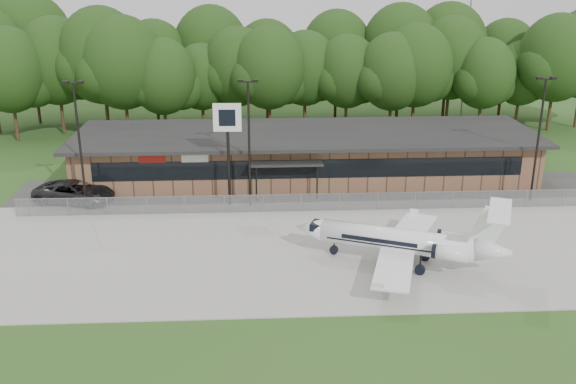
{
  "coord_description": "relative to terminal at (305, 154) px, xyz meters",
  "views": [
    {
      "loc": [
        -4.5,
        -31.88,
        18.32
      ],
      "look_at": [
        -2.2,
        12.0,
        2.76
      ],
      "focal_mm": 40.0,
      "sensor_mm": 36.0,
      "label": 1
    }
  ],
  "objects": [
    {
      "name": "terminal",
      "position": [
        0.0,
        0.0,
        0.0
      ],
      "size": [
        41.0,
        11.65,
        4.3
      ],
      "color": "brown",
      "rests_on": "ground"
    },
    {
      "name": "light_pole_right",
      "position": [
        18.0,
        -7.44,
        3.8
      ],
      "size": [
        1.55,
        0.3,
        10.23
      ],
      "color": "black",
      "rests_on": "ground"
    },
    {
      "name": "light_pole_left",
      "position": [
        -18.0,
        -7.44,
        3.8
      ],
      "size": [
        1.55,
        0.3,
        10.23
      ],
      "color": "black",
      "rests_on": "ground"
    },
    {
      "name": "business_jet",
      "position": [
        4.86,
        -18.81,
        -0.5
      ],
      "size": [
        13.65,
        12.19,
        4.69
      ],
      "rotation": [
        0.0,
        0.0,
        -0.39
      ],
      "color": "white",
      "rests_on": "ground"
    },
    {
      "name": "ground",
      "position": [
        0.0,
        -23.94,
        -2.18
      ],
      "size": [
        160.0,
        160.0,
        0.0
      ],
      "primitive_type": "plane",
      "color": "#2C4F1C",
      "rests_on": "ground"
    },
    {
      "name": "light_pole_mid",
      "position": [
        -5.0,
        -7.44,
        3.8
      ],
      "size": [
        1.55,
        0.3,
        10.23
      ],
      "color": "black",
      "rests_on": "ground"
    },
    {
      "name": "pole_sign",
      "position": [
        -6.65,
        -7.14,
        4.21
      ],
      "size": [
        2.2,
        0.35,
        8.35
      ],
      "rotation": [
        0.0,
        0.0,
        -0.04
      ],
      "color": "black",
      "rests_on": "ground"
    },
    {
      "name": "treeline",
      "position": [
        0.0,
        18.06,
        5.32
      ],
      "size": [
        72.0,
        12.0,
        15.0
      ],
      "primitive_type": null,
      "color": "#183310",
      "rests_on": "ground"
    },
    {
      "name": "suv",
      "position": [
        -19.29,
        -5.84,
        -1.27
      ],
      "size": [
        7.03,
        4.48,
        1.8
      ],
      "primitive_type": "imported",
      "rotation": [
        0.0,
        0.0,
        1.33
      ],
      "color": "#29292B",
      "rests_on": "ground"
    },
    {
      "name": "apron",
      "position": [
        0.0,
        -15.94,
        -2.14
      ],
      "size": [
        64.0,
        18.0,
        0.08
      ],
      "primitive_type": "cube",
      "color": "#9E9B93",
      "rests_on": "ground"
    },
    {
      "name": "parking_lot",
      "position": [
        0.0,
        -4.44,
        -2.15
      ],
      "size": [
        50.0,
        9.0,
        0.06
      ],
      "primitive_type": "cube",
      "color": "#383835",
      "rests_on": "ground"
    },
    {
      "name": "radio_mast",
      "position": [
        22.0,
        24.06,
        10.32
      ],
      "size": [
        0.2,
        0.2,
        25.0
      ],
      "primitive_type": "cylinder",
      "color": "gray",
      "rests_on": "ground"
    },
    {
      "name": "fence",
      "position": [
        0.0,
        -8.94,
        -1.4
      ],
      "size": [
        46.0,
        0.04,
        1.52
      ],
      "color": "gray",
      "rests_on": "ground"
    }
  ]
}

